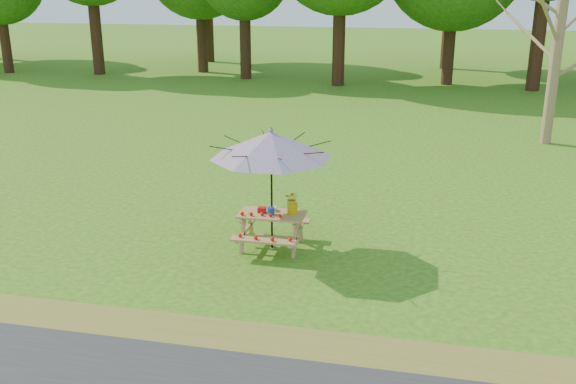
# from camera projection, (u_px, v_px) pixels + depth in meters

# --- Properties ---
(ground) EXTENTS (120.00, 120.00, 0.00)m
(ground) POSITION_uv_depth(u_px,v_px,m) (82.00, 242.00, 12.05)
(ground) COLOR #296813
(ground) RESTS_ON ground
(picnic_table) EXTENTS (1.20, 1.32, 0.67)m
(picnic_table) POSITION_uv_depth(u_px,v_px,m) (272.00, 231.00, 11.68)
(picnic_table) COLOR #AC764D
(picnic_table) RESTS_ON ground
(patio_umbrella) EXTENTS (2.84, 2.84, 2.25)m
(patio_umbrella) POSITION_uv_depth(u_px,v_px,m) (271.00, 145.00, 11.18)
(patio_umbrella) COLOR black
(patio_umbrella) RESTS_ON ground
(produce_bins) EXTENTS (0.32, 0.33, 0.13)m
(produce_bins) POSITION_uv_depth(u_px,v_px,m) (268.00, 210.00, 11.60)
(produce_bins) COLOR red
(produce_bins) RESTS_ON picnic_table
(tomatoes_row) EXTENTS (0.77, 0.13, 0.07)m
(tomatoes_row) POSITION_uv_depth(u_px,v_px,m) (261.00, 214.00, 11.43)
(tomatoes_row) COLOR red
(tomatoes_row) RESTS_ON picnic_table
(flower_bucket) EXTENTS (0.27, 0.23, 0.42)m
(flower_bucket) POSITION_uv_depth(u_px,v_px,m) (292.00, 202.00, 11.53)
(flower_bucket) COLOR gold
(flower_bucket) RESTS_ON picnic_table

